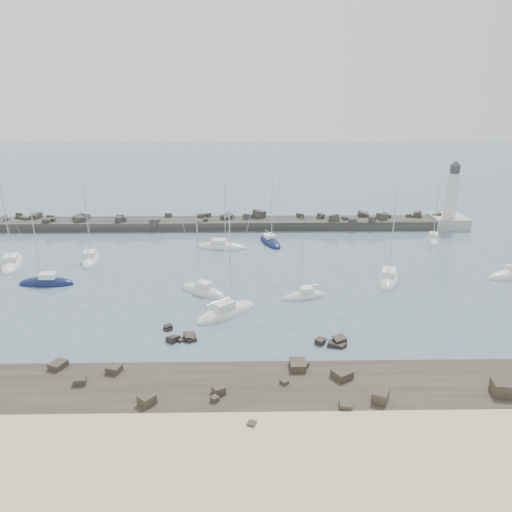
{
  "coord_description": "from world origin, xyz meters",
  "views": [
    {
      "loc": [
        4.54,
        -63.1,
        28.73
      ],
      "look_at": [
        5.88,
        12.0,
        2.67
      ],
      "focal_mm": 35.0,
      "sensor_mm": 36.0,
      "label": 1
    }
  ],
  "objects": [
    {
      "name": "ground",
      "position": [
        0.0,
        0.0,
        0.0
      ],
      "size": [
        400.0,
        400.0,
        0.0
      ],
      "primitive_type": "plane",
      "color": "#485E71",
      "rests_on": "ground"
    },
    {
      "name": "rock_shelf",
      "position": [
        -0.2,
        -22.02,
        0.03
      ],
      "size": [
        140.0,
        12.32,
        2.01
      ],
      "color": "#2B241D",
      "rests_on": "ground"
    },
    {
      "name": "sailboat_11",
      "position": [
        40.22,
        27.8,
        0.16
      ],
      "size": [
        4.39,
        7.59,
        11.81
      ],
      "color": "silver",
      "rests_on": "ground"
    },
    {
      "name": "sailboat_6",
      "position": [
        1.7,
        -3.6,
        0.16
      ],
      "size": [
        9.16,
        8.53,
        15.2
      ],
      "color": "silver",
      "rests_on": "ground"
    },
    {
      "name": "sailboat_4",
      "position": [
        -0.28,
        24.38,
        0.13
      ],
      "size": [
        9.6,
        4.3,
        14.54
      ],
      "color": "silver",
      "rests_on": "ground"
    },
    {
      "name": "sailboat_2",
      "position": [
        -25.89,
        7.18,
        0.16
      ],
      "size": [
        8.43,
        2.82,
        13.42
      ],
      "color": "#0F183F",
      "rests_on": "ground"
    },
    {
      "name": "rock_cluster_far",
      "position": [
        14.42,
        -11.75,
        0.14
      ],
      "size": [
        3.93,
        3.03,
        1.69
      ],
      "color": "black",
      "rests_on": "ground"
    },
    {
      "name": "sailboat_3",
      "position": [
        -22.38,
        17.89,
        0.15
      ],
      "size": [
        3.88,
        9.16,
        14.14
      ],
      "color": "silver",
      "rests_on": "ground"
    },
    {
      "name": "lighthouse",
      "position": [
        47.0,
        38.0,
        3.09
      ],
      "size": [
        7.0,
        7.0,
        14.6
      ],
      "color": "#989894",
      "rests_on": "ground"
    },
    {
      "name": "sailboat_9",
      "position": [
        26.25,
        8.01,
        0.16
      ],
      "size": [
        5.96,
        10.05,
        15.26
      ],
      "color": "silver",
      "rests_on": "ground"
    },
    {
      "name": "sailboat_1",
      "position": [
        -34.86,
        15.94,
        0.15
      ],
      "size": [
        5.57,
        10.6,
        15.98
      ],
      "color": "silver",
      "rests_on": "ground"
    },
    {
      "name": "breakwater",
      "position": [
        -7.51,
        38.03,
        0.3
      ],
      "size": [
        115.0,
        7.07,
        4.9
      ],
      "color": "#2A2825",
      "rests_on": "ground"
    },
    {
      "name": "rock_cluster_near",
      "position": [
        -3.3,
        -10.07,
        0.08
      ],
      "size": [
        4.57,
        4.5,
        1.64
      ],
      "color": "black",
      "rests_on": "ground"
    },
    {
      "name": "sand_strip",
      "position": [
        0.0,
        -32.0,
        0.0
      ],
      "size": [
        140.0,
        14.0,
        1.0
      ],
      "primitive_type": "cube",
      "color": "beige",
      "rests_on": "ground"
    },
    {
      "name": "sailboat_8",
      "position": [
        12.52,
        1.64,
        0.14
      ],
      "size": [
        6.8,
        3.73,
        10.46
      ],
      "color": "silver",
      "rests_on": "ground"
    },
    {
      "name": "sailboat_5",
      "position": [
        -1.98,
        3.59,
        0.16
      ],
      "size": [
        7.89,
        6.62,
        12.82
      ],
      "color": "silver",
      "rests_on": "ground"
    },
    {
      "name": "sailboat_7",
      "position": [
        8.85,
        27.16,
        0.13
      ],
      "size": [
        5.14,
        9.07,
        13.65
      ],
      "color": "#0F183F",
      "rests_on": "ground"
    }
  ]
}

